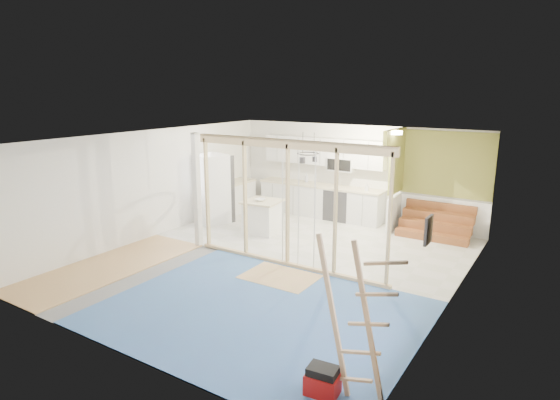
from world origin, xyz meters
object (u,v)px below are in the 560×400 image
Objects in this scene: ladder at (355,322)px; fridge at (211,189)px; toolbox at (323,382)px; island at (262,217)px.

fridge is at bearing 137.45° from ladder.
fridge reaches higher than toolbox.
ladder is (0.34, 0.10, 0.82)m from toolbox.
fridge is 1.75m from island.
ladder reaches higher than fridge.
fridge is at bearing 171.96° from island.
island is (1.68, -0.04, -0.51)m from fridge.
fridge is 7.71m from toolbox.
toolbox is (4.22, -4.87, -0.24)m from island.
fridge is at bearing 134.28° from toolbox.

